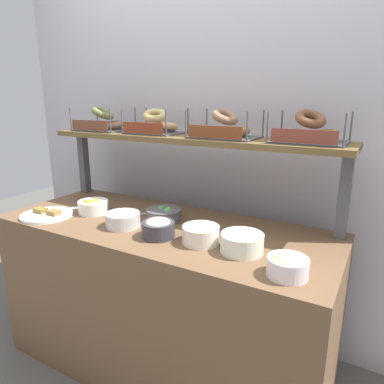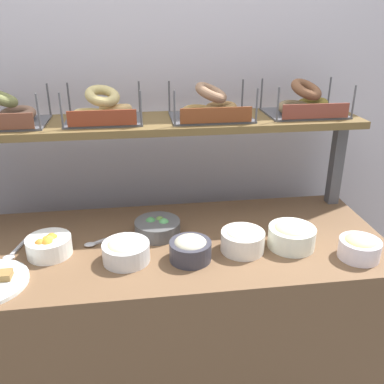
% 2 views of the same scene
% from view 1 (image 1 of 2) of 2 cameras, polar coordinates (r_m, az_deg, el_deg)
% --- Properties ---
extents(ground_plane, '(8.00, 8.00, 0.00)m').
position_cam_1_polar(ground_plane, '(2.25, -4.36, -26.10)').
color(ground_plane, '#595651').
extents(back_wall, '(2.95, 0.06, 2.40)m').
position_cam_1_polar(back_wall, '(2.18, 3.14, 7.76)').
color(back_wall, '#B8B1BA').
rests_on(back_wall, ground_plane).
extents(deli_counter, '(1.75, 0.70, 0.85)m').
position_cam_1_polar(deli_counter, '(1.99, -4.61, -16.88)').
color(deli_counter, brown).
rests_on(deli_counter, ground_plane).
extents(shelf_riser_left, '(0.05, 0.05, 0.40)m').
position_cam_1_polar(shelf_riser_left, '(2.47, -17.22, 4.46)').
color(shelf_riser_left, '#4C4C51').
rests_on(shelf_riser_left, deli_counter).
extents(shelf_riser_right, '(0.05, 0.05, 0.40)m').
position_cam_1_polar(shelf_riser_right, '(1.72, 23.63, -0.66)').
color(shelf_riser_right, '#4C4C51').
rests_on(shelf_riser_right, deli_counter).
extents(upper_shelf, '(1.71, 0.32, 0.03)m').
position_cam_1_polar(upper_shelf, '(1.93, -0.60, 8.75)').
color(upper_shelf, brown).
rests_on(upper_shelf, shelf_riser_left).
extents(bowl_fruit_salad, '(0.17, 0.17, 0.08)m').
position_cam_1_polar(bowl_fruit_salad, '(2.04, -15.86, -2.24)').
color(bowl_fruit_salad, white).
rests_on(bowl_fruit_salad, deli_counter).
extents(bowl_cream_cheese, '(0.17, 0.17, 0.10)m').
position_cam_1_polar(bowl_cream_cheese, '(1.57, 1.44, -6.64)').
color(bowl_cream_cheese, white).
rests_on(bowl_cream_cheese, deli_counter).
extents(bowl_tuna_salad, '(0.16, 0.16, 0.09)m').
position_cam_1_polar(bowl_tuna_salad, '(1.64, -5.55, -5.81)').
color(bowl_tuna_salad, '#383741').
rests_on(bowl_tuna_salad, deli_counter).
extents(bowl_scallion_spread, '(0.18, 0.18, 0.10)m').
position_cam_1_polar(bowl_scallion_spread, '(1.49, 8.19, -7.87)').
color(bowl_scallion_spread, white).
rests_on(bowl_scallion_spread, deli_counter).
extents(bowl_potato_salad, '(0.17, 0.17, 0.09)m').
position_cam_1_polar(bowl_potato_salad, '(1.80, -11.24, -4.19)').
color(bowl_potato_salad, silver).
rests_on(bowl_potato_salad, deli_counter).
extents(bowl_veggie_mix, '(0.19, 0.19, 0.07)m').
position_cam_1_polar(bowl_veggie_mix, '(1.86, -4.59, -3.63)').
color(bowl_veggie_mix, '#525253').
rests_on(bowl_veggie_mix, deli_counter).
extents(bowl_egg_salad, '(0.15, 0.15, 0.09)m').
position_cam_1_polar(bowl_egg_salad, '(1.34, 15.37, -11.40)').
color(bowl_egg_salad, white).
rests_on(bowl_egg_salad, deli_counter).
extents(serving_plate_white, '(0.28, 0.28, 0.04)m').
position_cam_1_polar(serving_plate_white, '(2.08, -22.63, -3.42)').
color(serving_plate_white, white).
rests_on(serving_plate_white, deli_counter).
extents(serving_spoon_near_plate, '(0.07, 0.17, 0.01)m').
position_cam_1_polar(serving_spoon_near_plate, '(2.16, -17.88, -2.33)').
color(serving_spoon_near_plate, '#B7B7BC').
rests_on(serving_spoon_near_plate, deli_counter).
extents(serving_spoon_by_edge, '(0.17, 0.10, 0.01)m').
position_cam_1_polar(serving_spoon_by_edge, '(1.98, -10.89, -3.51)').
color(serving_spoon_by_edge, '#B7B7BC').
rests_on(serving_spoon_by_edge, deli_counter).
extents(bagel_basket_poppy, '(0.33, 0.25, 0.15)m').
position_cam_1_polar(bagel_basket_poppy, '(2.30, -14.36, 10.88)').
color(bagel_basket_poppy, '#4C4C51').
rests_on(bagel_basket_poppy, upper_shelf).
extents(bagel_basket_sesame, '(0.31, 0.25, 0.15)m').
position_cam_1_polar(bagel_basket_sesame, '(2.05, -6.08, 10.81)').
color(bagel_basket_sesame, '#4C4C51').
rests_on(bagel_basket_sesame, upper_shelf).
extents(bagel_basket_everything, '(0.34, 0.24, 0.15)m').
position_cam_1_polar(bagel_basket_everything, '(1.82, 5.27, 10.22)').
color(bagel_basket_everything, '#4C4C51').
rests_on(bagel_basket_everything, upper_shelf).
extents(bagel_basket_cinnamon_raisin, '(0.33, 0.24, 0.16)m').
position_cam_1_polar(bagel_basket_cinnamon_raisin, '(1.70, 18.53, 9.24)').
color(bagel_basket_cinnamon_raisin, '#4C4C51').
rests_on(bagel_basket_cinnamon_raisin, upper_shelf).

